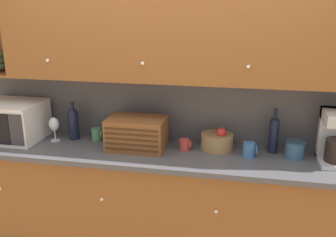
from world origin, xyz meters
TOP-DOWN VIEW (x-y plane):
  - ground_plane at (0.00, 0.00)m, footprint 24.00×24.00m
  - wall_back at (0.00, 0.03)m, footprint 5.74×0.06m
  - counter_unit at (0.00, -0.29)m, footprint 3.36×0.61m
  - backsplash_panel at (0.00, -0.01)m, footprint 3.34×0.01m
  - upper_cabinets at (0.17, -0.17)m, footprint 3.34×0.35m
  - microwave at (-1.30, -0.27)m, footprint 0.50×0.42m
  - wine_glass at (-0.94, -0.24)m, footprint 0.08×0.08m
  - second_wine_bottle at (-0.80, -0.17)m, footprint 0.09×0.09m
  - mug_blue_second at (-0.61, -0.16)m, footprint 0.10×0.08m
  - bread_box at (-0.23, -0.27)m, footprint 0.44×0.30m
  - mug at (0.14, -0.23)m, footprint 0.09×0.08m
  - fruit_basket at (0.38, -0.16)m, footprint 0.25×0.25m
  - mug_patterned_third at (0.62, -0.27)m, footprint 0.10×0.09m
  - wine_bottle at (0.80, -0.14)m, footprint 0.07×0.07m
  - storage_canister at (0.95, -0.21)m, footprint 0.14×0.14m

SIDE VIEW (x-z plane):
  - ground_plane at x=0.00m, z-range 0.00..0.00m
  - counter_unit at x=0.00m, z-range 0.00..0.95m
  - mug at x=0.14m, z-range 0.95..1.03m
  - mug_blue_second at x=-0.61m, z-range 0.95..1.05m
  - mug_patterned_third at x=0.62m, z-range 0.95..1.06m
  - storage_canister at x=0.95m, z-range 0.95..1.07m
  - fruit_basket at x=0.38m, z-range 0.92..1.10m
  - bread_box at x=-0.23m, z-range 0.95..1.19m
  - wine_glass at x=-0.94m, z-range 0.98..1.18m
  - second_wine_bottle at x=-0.80m, z-range 0.93..1.25m
  - wine_bottle at x=0.80m, z-range 0.93..1.27m
  - microwave at x=-1.30m, z-range 0.95..1.26m
  - backsplash_panel at x=0.00m, z-range 0.95..1.47m
  - wall_back at x=0.00m, z-range 0.00..2.60m
  - upper_cabinets at x=0.17m, z-range 1.47..2.30m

